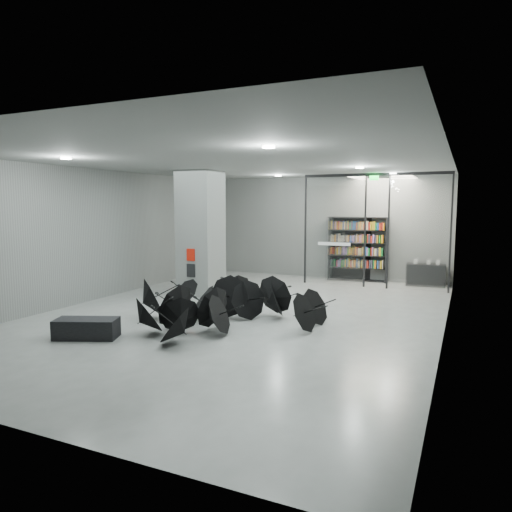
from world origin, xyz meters
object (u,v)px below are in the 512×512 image
at_px(bookshelf, 357,249).
at_px(umbrella_cluster, 218,310).
at_px(column, 201,233).
at_px(shop_counter, 425,275).
at_px(bench, 87,328).

bearing_deg(bookshelf, umbrella_cluster, -110.42).
height_order(column, bookshelf, column).
height_order(bookshelf, shop_counter, bookshelf).
xyz_separation_m(column, shop_counter, (6.58, 4.63, -1.60)).
bearing_deg(shop_counter, bookshelf, 172.20).
relative_size(column, bookshelf, 1.63).
bearing_deg(bookshelf, bench, -118.16).
bearing_deg(column, bookshelf, 49.36).
bearing_deg(bookshelf, shop_counter, -10.83).
bearing_deg(bench, column, 71.21).
bearing_deg(bench, shop_counter, 35.75).
relative_size(bench, shop_counter, 1.01).
height_order(column, umbrella_cluster, column).
bearing_deg(bench, bookshelf, 47.40).
xyz_separation_m(bench, umbrella_cluster, (2.00, 2.33, 0.10)).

